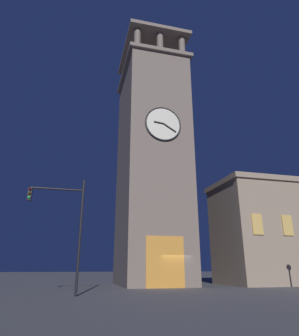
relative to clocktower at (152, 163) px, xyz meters
The scene contains 3 objects.
ground_plane 12.37m from the clocktower, 105.58° to the left, with size 200.00×200.00×0.00m, color #4C4C51.
clocktower is the anchor object (origin of this frame).
traffic_signal_near 14.47m from the clocktower, 50.59° to the left, with size 3.28×0.41×6.77m.
Camera 1 is at (8.27, 24.40, 1.53)m, focal length 31.52 mm.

